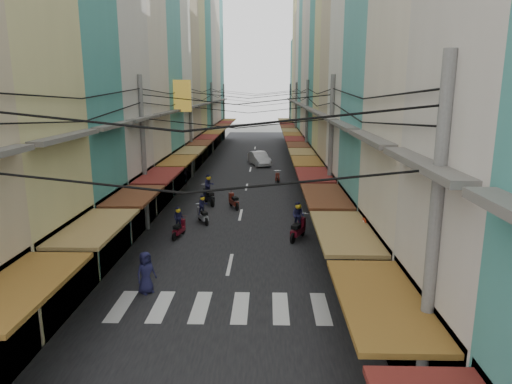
% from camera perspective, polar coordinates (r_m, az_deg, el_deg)
% --- Properties ---
extents(ground, '(160.00, 160.00, 0.00)m').
position_cam_1_polar(ground, '(22.00, -2.86, -7.13)').
color(ground, '#61615C').
rests_on(ground, ground).
extents(road, '(10.00, 80.00, 0.02)m').
position_cam_1_polar(road, '(41.34, -0.81, 2.36)').
color(road, black).
rests_on(road, ground).
extents(sidewalk_left, '(3.00, 80.00, 0.06)m').
position_cam_1_polar(sidewalk_left, '(42.10, -9.69, 2.40)').
color(sidewalk_left, slate).
rests_on(sidewalk_left, ground).
extents(sidewalk_right, '(3.00, 80.00, 0.06)m').
position_cam_1_polar(sidewalk_right, '(41.59, 8.18, 2.32)').
color(sidewalk_right, slate).
rests_on(sidewalk_right, ground).
extents(crosswalk, '(7.55, 2.40, 0.01)m').
position_cam_1_polar(crosswalk, '(16.50, -4.46, -14.15)').
color(crosswalk, silver).
rests_on(crosswalk, ground).
extents(building_row_left, '(7.80, 67.67, 23.70)m').
position_cam_1_polar(building_row_left, '(38.46, -13.42, 15.86)').
color(building_row_left, silver).
rests_on(building_row_left, ground).
extents(building_row_right, '(7.80, 68.98, 22.59)m').
position_cam_1_polar(building_row_right, '(37.65, 11.51, 15.47)').
color(building_row_right, teal).
rests_on(building_row_right, ground).
extents(utility_poles, '(10.20, 66.13, 8.20)m').
position_cam_1_polar(utility_poles, '(35.69, -1.16, 11.34)').
color(utility_poles, slate).
rests_on(utility_poles, ground).
extents(white_car, '(5.09, 3.19, 1.68)m').
position_cam_1_polar(white_car, '(45.77, 0.41, 3.37)').
color(white_car, silver).
rests_on(white_car, ground).
extents(bicycle, '(1.81, 1.10, 1.17)m').
position_cam_1_polar(bicycle, '(22.59, 14.46, -6.99)').
color(bicycle, black).
rests_on(bicycle, ground).
extents(moving_scooters, '(6.62, 27.37, 2.00)m').
position_cam_1_polar(moving_scooters, '(29.74, -2.16, -0.72)').
color(moving_scooters, black).
rests_on(moving_scooters, ground).
extents(parked_scooters, '(12.84, 14.85, 1.00)m').
position_cam_1_polar(parked_scooters, '(18.52, 10.39, -9.72)').
color(parked_scooters, black).
rests_on(parked_scooters, ground).
extents(pedestrians, '(12.01, 21.83, 2.25)m').
position_cam_1_polar(pedestrians, '(25.27, -10.63, -2.22)').
color(pedestrians, black).
rests_on(pedestrians, ground).
extents(market_umbrella, '(2.10, 2.10, 2.22)m').
position_cam_1_polar(market_umbrella, '(16.00, 20.80, -8.33)').
color(market_umbrella, '#B2B2B7').
rests_on(market_umbrella, ground).
extents(traffic_sign, '(0.10, 0.70, 3.17)m').
position_cam_1_polar(traffic_sign, '(16.29, 13.26, -6.00)').
color(traffic_sign, slate).
rests_on(traffic_sign, ground).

